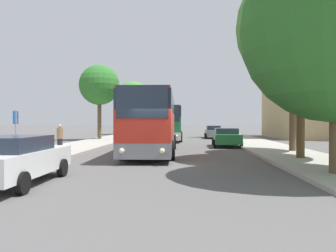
# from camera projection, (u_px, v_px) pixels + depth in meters

# --- Properties ---
(ground_plane) EXTENTS (300.00, 300.00, 0.00)m
(ground_plane) POSITION_uv_depth(u_px,v_px,m) (162.00, 164.00, 14.95)
(ground_plane) COLOR #565454
(ground_plane) RESTS_ON ground
(sidewalk_left) EXTENTS (4.00, 120.00, 0.15)m
(sidewalk_left) POSITION_uv_depth(u_px,v_px,m) (13.00, 161.00, 15.36)
(sidewalk_left) COLOR #A39E93
(sidewalk_left) RESTS_ON ground_plane
(sidewalk_right) EXTENTS (4.00, 120.00, 0.15)m
(sidewalk_right) POSITION_uv_depth(u_px,v_px,m) (319.00, 163.00, 14.54)
(sidewalk_right) COLOR #A39E93
(sidewalk_right) RESTS_ON ground_plane
(bus_front) EXTENTS (3.02, 11.25, 3.55)m
(bus_front) POSITION_uv_depth(u_px,v_px,m) (152.00, 122.00, 19.74)
(bus_front) COLOR gray
(bus_front) RESTS_ON ground_plane
(bus_middle) EXTENTS (3.14, 11.55, 3.41)m
(bus_middle) POSITION_uv_depth(u_px,v_px,m) (168.00, 123.00, 34.18)
(bus_middle) COLOR silver
(bus_middle) RESTS_ON ground_plane
(parked_car_left_curb) EXTENTS (2.18, 4.71, 1.50)m
(parked_car_left_curb) POSITION_uv_depth(u_px,v_px,m) (14.00, 159.00, 10.12)
(parked_car_left_curb) COLOR silver
(parked_car_left_curb) RESTS_ON ground_plane
(parked_car_right_near) EXTENTS (2.22, 4.60, 1.43)m
(parked_car_right_near) POSITION_uv_depth(u_px,v_px,m) (226.00, 137.00, 25.18)
(parked_car_right_near) COLOR #236B38
(parked_car_right_near) RESTS_ON ground_plane
(parked_car_right_far) EXTENTS (1.92, 4.01, 1.46)m
(parked_car_right_far) POSITION_uv_depth(u_px,v_px,m) (213.00, 132.00, 37.70)
(parked_car_right_far) COLOR slate
(parked_car_right_far) RESTS_ON ground_plane
(bus_stop_sign) EXTENTS (0.08, 0.45, 2.33)m
(bus_stop_sign) POSITION_uv_depth(u_px,v_px,m) (16.00, 129.00, 15.16)
(bus_stop_sign) COLOR gray
(bus_stop_sign) RESTS_ON sidewalk_left
(pedestrian_waiting_near) EXTENTS (0.36, 0.36, 1.62)m
(pedestrian_waiting_near) POSITION_uv_depth(u_px,v_px,m) (60.00, 138.00, 19.35)
(pedestrian_waiting_near) COLOR #23232D
(pedestrian_waiting_near) RESTS_ON sidewalk_left
(tree_left_near) EXTENTS (5.76, 5.76, 7.69)m
(tree_left_near) POSITION_uv_depth(u_px,v_px,m) (133.00, 101.00, 48.29)
(tree_left_near) COLOR #513D23
(tree_left_near) RESTS_ON sidewalk_left
(tree_left_far) EXTENTS (4.15, 4.15, 7.66)m
(tree_left_far) POSITION_uv_depth(u_px,v_px,m) (99.00, 85.00, 33.88)
(tree_left_far) COLOR brown
(tree_left_far) RESTS_ON sidewalk_left
(tree_right_near) EXTENTS (6.56, 6.56, 8.30)m
(tree_right_near) POSITION_uv_depth(u_px,v_px,m) (336.00, 28.00, 11.30)
(tree_right_near) COLOR brown
(tree_right_near) RESTS_ON sidewalk_right
(tree_right_mid) EXTENTS (4.67, 4.67, 8.41)m
(tree_right_mid) POSITION_uv_depth(u_px,v_px,m) (293.00, 52.00, 19.99)
(tree_right_mid) COLOR brown
(tree_right_mid) RESTS_ON sidewalk_right
(tree_right_far) EXTENTS (6.37, 6.37, 9.69)m
(tree_right_far) POSITION_uv_depth(u_px,v_px,m) (301.00, 26.00, 16.13)
(tree_right_far) COLOR #513D23
(tree_right_far) RESTS_ON sidewalk_right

